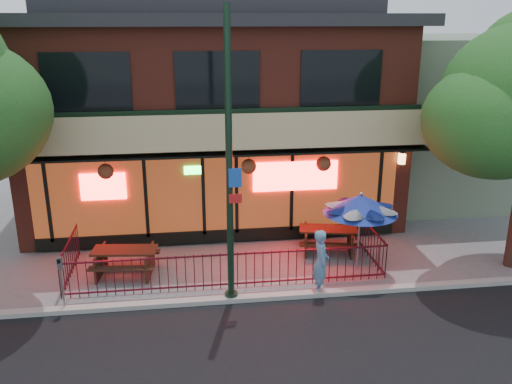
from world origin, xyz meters
TOP-DOWN VIEW (x-y plane):
  - ground at (0.00, 0.00)m, footprint 80.00×80.00m
  - curb at (0.00, -0.50)m, footprint 80.00×0.25m
  - restaurant_building at (0.00, 7.11)m, footprint 12.96×9.49m
  - neighbor_building at (9.00, 7.70)m, footprint 6.00×7.00m
  - patio_fence at (0.00, 0.50)m, footprint 8.44×2.62m
  - street_light at (0.00, -0.40)m, footprint 0.43×0.32m
  - picnic_table_left at (-2.73, 1.38)m, footprint 1.86×1.50m
  - picnic_table_right at (3.13, 2.15)m, footprint 1.93×1.62m
  - patio_umbrella at (3.60, 0.78)m, footprint 2.00×2.00m
  - pedestrian at (2.27, -0.35)m, footprint 0.47×0.66m
  - parking_meter_near at (-4.00, -0.40)m, footprint 0.15×0.14m

SIDE VIEW (x-z plane):
  - ground at x=0.00m, z-range 0.00..0.00m
  - curb at x=0.00m, z-range 0.00..0.12m
  - picnic_table_right at x=3.13m, z-range 0.11..0.84m
  - picnic_table_left at x=-2.73m, z-range 0.12..0.85m
  - patio_fence at x=0.00m, z-range 0.13..1.13m
  - pedestrian at x=2.27m, z-range 0.00..1.71m
  - parking_meter_near at x=-4.00m, z-range 0.25..1.64m
  - patio_umbrella at x=3.60m, z-range 0.81..3.09m
  - neighbor_building at x=9.00m, z-range 0.00..6.00m
  - street_light at x=0.00m, z-range -0.35..6.65m
  - restaurant_building at x=0.00m, z-range 0.10..8.15m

